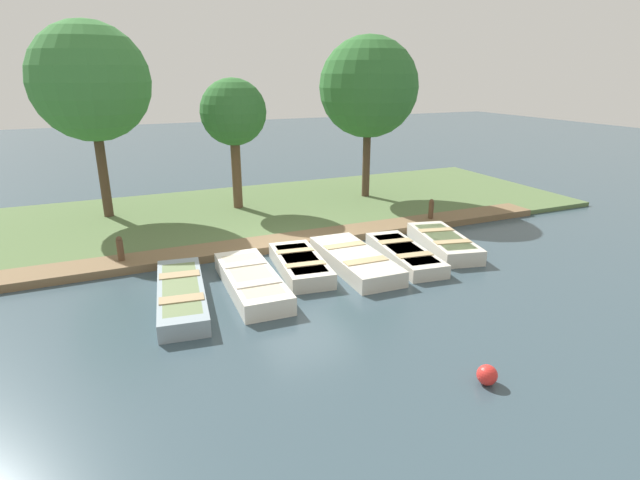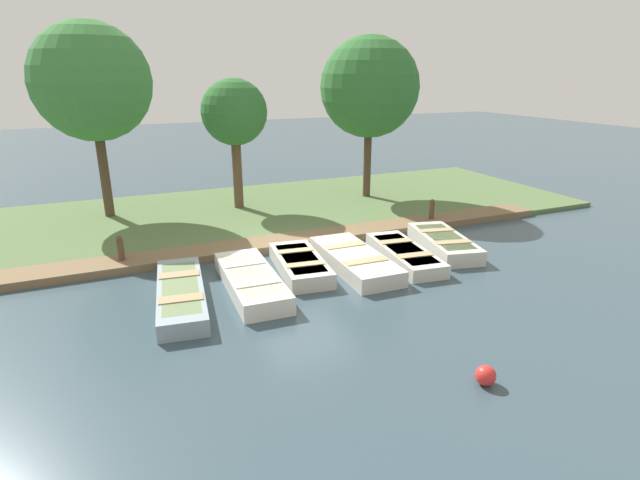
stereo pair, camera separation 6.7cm
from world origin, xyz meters
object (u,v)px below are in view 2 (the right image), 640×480
at_px(rowboat_1, 251,281).
at_px(rowboat_5, 444,243).
at_px(mooring_post_near, 121,252).
at_px(buoy, 486,375).
at_px(rowboat_0, 181,294).
at_px(park_tree_far_left, 92,82).
at_px(rowboat_4, 404,254).
at_px(rowboat_3, 355,260).
at_px(mooring_post_far, 432,212).
at_px(park_tree_left, 234,114).
at_px(park_tree_center, 370,88).
at_px(rowboat_2, 300,264).

xyz_separation_m(rowboat_1, rowboat_5, (-0.46, 5.81, -0.00)).
bearing_deg(mooring_post_near, buoy, 33.28).
relative_size(rowboat_0, park_tree_far_left, 0.57).
xyz_separation_m(rowboat_4, park_tree_far_left, (-7.35, -7.15, 4.33)).
height_order(rowboat_3, mooring_post_far, mooring_post_far).
xyz_separation_m(rowboat_3, park_tree_far_left, (-7.27, -5.68, 4.31)).
relative_size(rowboat_5, mooring_post_far, 3.54).
distance_m(rowboat_5, park_tree_left, 8.37).
xyz_separation_m(mooring_post_near, park_tree_center, (-3.85, 9.30, 3.84)).
bearing_deg(rowboat_0, rowboat_2, 107.61).
distance_m(rowboat_2, rowboat_4, 2.90).
relative_size(rowboat_3, rowboat_4, 1.06).
bearing_deg(park_tree_left, rowboat_0, -24.48).
bearing_deg(mooring_post_near, mooring_post_far, 90.00).
height_order(rowboat_0, rowboat_4, rowboat_0).
distance_m(rowboat_0, mooring_post_near, 2.92).
distance_m(rowboat_3, mooring_post_near, 6.05).
height_order(rowboat_2, park_tree_far_left, park_tree_far_left).
height_order(mooring_post_far, buoy, mooring_post_far).
bearing_deg(rowboat_3, park_tree_far_left, -140.46).
relative_size(rowboat_5, park_tree_center, 0.50).
relative_size(rowboat_3, rowboat_5, 1.09).
bearing_deg(park_tree_center, rowboat_4, -19.80).
xyz_separation_m(mooring_post_far, park_tree_center, (-3.85, -0.36, 3.84)).
distance_m(rowboat_4, rowboat_5, 1.52).
bearing_deg(mooring_post_near, rowboat_2, 62.65).
height_order(rowboat_3, rowboat_4, rowboat_3).
bearing_deg(park_tree_far_left, rowboat_2, 31.47).
height_order(rowboat_3, rowboat_5, rowboat_5).
height_order(rowboat_1, rowboat_4, rowboat_1).
bearing_deg(rowboat_3, park_tree_center, 150.62).
height_order(rowboat_2, park_tree_left, park_tree_left).
distance_m(rowboat_3, buoy, 5.43).
bearing_deg(park_tree_far_left, rowboat_5, 50.68).
bearing_deg(park_tree_left, park_tree_center, 86.29).
xyz_separation_m(rowboat_5, park_tree_center, (-6.08, 0.80, 4.06)).
height_order(mooring_post_far, park_tree_center, park_tree_center).
xyz_separation_m(rowboat_5, mooring_post_far, (-2.23, 1.16, 0.22)).
relative_size(rowboat_0, rowboat_3, 1.10).
relative_size(rowboat_4, park_tree_center, 0.51).
bearing_deg(rowboat_1, park_tree_center, 136.83).
xyz_separation_m(rowboat_2, buoy, (5.70, 1.01, -0.04)).
bearing_deg(rowboat_0, mooring_post_near, -151.23).
relative_size(rowboat_2, buoy, 8.18).
xyz_separation_m(buoy, park_tree_center, (-11.69, 4.15, 4.11)).
bearing_deg(buoy, mooring_post_near, -146.72).
relative_size(rowboat_3, mooring_post_near, 3.85).
height_order(rowboat_0, buoy, rowboat_0).
height_order(rowboat_2, mooring_post_near, mooring_post_near).
bearing_deg(buoy, rowboat_4, 160.73).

